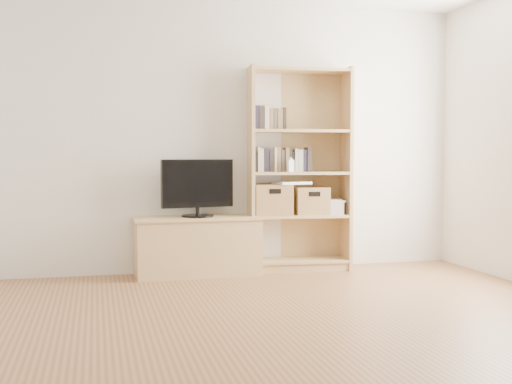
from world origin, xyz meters
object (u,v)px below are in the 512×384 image
object	(u,v)px
bookshelf	(299,169)
basket_left	(273,199)
tv_stand	(198,247)
basket_right	(311,201)
laptop	(292,183)
television	(197,188)
baby_monitor	(291,166)

from	to	relation	value
bookshelf	basket_left	size ratio (longest dim) A/B	5.49
tv_stand	bookshelf	xyz separation A→B (m)	(1.00, 0.04, 0.72)
basket_left	bookshelf	bearing A→B (deg)	2.59
basket_left	basket_right	bearing A→B (deg)	1.40
basket_left	laptop	size ratio (longest dim) A/B	1.10
television	laptop	world-z (taller)	television
laptop	tv_stand	bearing A→B (deg)	169.58
bookshelf	laptop	size ratio (longest dim) A/B	6.06
bookshelf	television	distance (m)	1.02
bookshelf	basket_left	distance (m)	0.39
bookshelf	baby_monitor	bearing A→B (deg)	-135.00
tv_stand	television	size ratio (longest dim) A/B	1.66
tv_stand	bookshelf	size ratio (longest dim) A/B	0.58
basket_left	tv_stand	bearing A→B (deg)	-169.37
bookshelf	television	size ratio (longest dim) A/B	2.85
basket_right	tv_stand	bearing A→B (deg)	-173.69
basket_left	basket_right	xyz separation A→B (m)	(0.38, -0.03, -0.02)
tv_stand	laptop	bearing A→B (deg)	0.59
bookshelf	television	world-z (taller)	bookshelf
television	basket_left	distance (m)	0.75
tv_stand	basket_left	bearing A→B (deg)	3.34
baby_monitor	laptop	distance (m)	0.19
baby_monitor	tv_stand	bearing A→B (deg)	161.33
tv_stand	basket_right	world-z (taller)	basket_right
television	laptop	size ratio (longest dim) A/B	2.12
laptop	basket_left	bearing A→B (deg)	158.44
basket_left	laptop	bearing A→B (deg)	-3.27
tv_stand	basket_left	xyz separation A→B (m)	(0.74, 0.06, 0.43)
bookshelf	basket_right	size ratio (longest dim) A/B	6.14
tv_stand	basket_left	size ratio (longest dim) A/B	3.19
bookshelf	basket_left	bearing A→B (deg)	-178.81
television	basket_right	bearing A→B (deg)	-9.30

